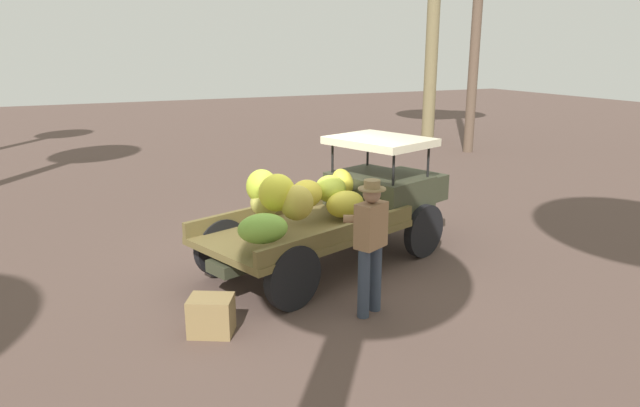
{
  "coord_description": "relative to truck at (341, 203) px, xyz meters",
  "views": [
    {
      "loc": [
        -3.39,
        -7.7,
        3.28
      ],
      "look_at": [
        0.11,
        -0.2,
        1.02
      ],
      "focal_mm": 32.22,
      "sensor_mm": 36.0,
      "label": 1
    }
  ],
  "objects": [
    {
      "name": "farmer",
      "position": [
        -0.52,
        -1.82,
        0.05
      ],
      "size": [
        0.57,
        0.53,
        1.74
      ],
      "rotation": [
        0.0,
        0.0,
        2.01
      ],
      "color": "#343E50",
      "rests_on": "ground"
    },
    {
      "name": "ground_plane",
      "position": [
        -0.53,
        0.06,
        -0.94
      ],
      "size": [
        60.0,
        60.0,
        0.0
      ],
      "primitive_type": "plane",
      "color": "brown"
    },
    {
      "name": "wooden_crate",
      "position": [
        -2.47,
        -1.51,
        -0.71
      ],
      "size": [
        0.63,
        0.58,
        0.46
      ],
      "primitive_type": "cube",
      "rotation": [
        0.0,
        0.0,
        2.65
      ],
      "color": "olive",
      "rests_on": "ground"
    },
    {
      "name": "truck",
      "position": [
        0.0,
        0.0,
        0.0
      ],
      "size": [
        4.66,
        2.88,
        1.87
      ],
      "rotation": [
        0.0,
        0.0,
        0.33
      ],
      "color": "#353827",
      "rests_on": "ground"
    }
  ]
}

